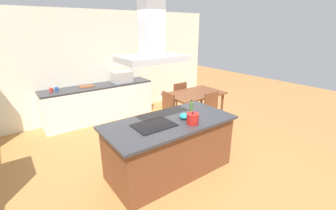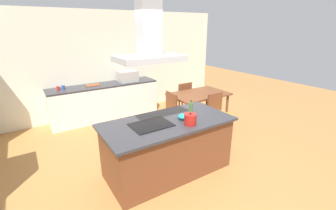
{
  "view_description": "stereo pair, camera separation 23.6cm",
  "coord_description": "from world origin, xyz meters",
  "px_view_note": "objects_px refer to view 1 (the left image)",
  "views": [
    {
      "loc": [
        -1.97,
        -2.63,
        2.3
      ],
      "look_at": [
        0.26,
        0.4,
        1.0
      ],
      "focal_mm": 24.43,
      "sensor_mm": 36.0,
      "label": 1
    },
    {
      "loc": [
        -1.78,
        -2.77,
        2.3
      ],
      "look_at": [
        0.26,
        0.4,
        1.0
      ],
      "focal_mm": 24.43,
      "sensor_mm": 36.0,
      "label": 2
    }
  ],
  "objects_px": {
    "range_hood": "(152,42)",
    "tea_kettle": "(193,119)",
    "cooktop": "(154,125)",
    "countertop_microwave": "(122,77)",
    "coffee_mug_blue": "(56,89)",
    "chair_facing_island": "(214,110)",
    "mixing_bowl": "(185,116)",
    "dining_table": "(194,96)",
    "chair_facing_back_wall": "(178,96)",
    "cutting_board": "(87,86)",
    "coffee_mug_red": "(51,90)",
    "olive_oil_bottle": "(191,107)",
    "chair_at_left_end": "(164,110)"
  },
  "relations": [
    {
      "from": "range_hood",
      "to": "tea_kettle",
      "type": "bearing_deg",
      "value": -30.12
    },
    {
      "from": "cooktop",
      "to": "countertop_microwave",
      "type": "height_order",
      "value": "countertop_microwave"
    },
    {
      "from": "cooktop",
      "to": "coffee_mug_blue",
      "type": "bearing_deg",
      "value": 104.12
    },
    {
      "from": "countertop_microwave",
      "to": "chair_facing_island",
      "type": "xyz_separation_m",
      "value": [
        1.19,
        -2.21,
        -0.53
      ]
    },
    {
      "from": "mixing_bowl",
      "to": "dining_table",
      "type": "xyz_separation_m",
      "value": [
        1.52,
        1.4,
        -0.28
      ]
    },
    {
      "from": "chair_facing_back_wall",
      "to": "cutting_board",
      "type": "bearing_deg",
      "value": 156.28
    },
    {
      "from": "cutting_board",
      "to": "range_hood",
      "type": "xyz_separation_m",
      "value": [
        0.06,
        -2.93,
        1.19
      ]
    },
    {
      "from": "cooktop",
      "to": "coffee_mug_red",
      "type": "bearing_deg",
      "value": 106.38
    },
    {
      "from": "coffee_mug_red",
      "to": "chair_facing_island",
      "type": "height_order",
      "value": "coffee_mug_red"
    },
    {
      "from": "cutting_board",
      "to": "coffee_mug_red",
      "type": "bearing_deg",
      "value": -178.97
    },
    {
      "from": "tea_kettle",
      "to": "olive_oil_bottle",
      "type": "xyz_separation_m",
      "value": [
        0.31,
        0.38,
        0.01
      ]
    },
    {
      "from": "dining_table",
      "to": "countertop_microwave",
      "type": "bearing_deg",
      "value": 127.68
    },
    {
      "from": "countertop_microwave",
      "to": "chair_facing_back_wall",
      "type": "distance_m",
      "value": 1.58
    },
    {
      "from": "cooktop",
      "to": "cutting_board",
      "type": "relative_size",
      "value": 1.76
    },
    {
      "from": "chair_at_left_end",
      "to": "coffee_mug_blue",
      "type": "bearing_deg",
      "value": 139.42
    },
    {
      "from": "countertop_microwave",
      "to": "coffee_mug_red",
      "type": "bearing_deg",
      "value": 178.81
    },
    {
      "from": "dining_table",
      "to": "range_hood",
      "type": "height_order",
      "value": "range_hood"
    },
    {
      "from": "chair_at_left_end",
      "to": "chair_facing_back_wall",
      "type": "bearing_deg",
      "value": 36.01
    },
    {
      "from": "countertop_microwave",
      "to": "olive_oil_bottle",
      "type": "bearing_deg",
      "value": -90.94
    },
    {
      "from": "olive_oil_bottle",
      "to": "mixing_bowl",
      "type": "distance_m",
      "value": 0.33
    },
    {
      "from": "olive_oil_bottle",
      "to": "chair_facing_back_wall",
      "type": "height_order",
      "value": "olive_oil_bottle"
    },
    {
      "from": "tea_kettle",
      "to": "coffee_mug_red",
      "type": "bearing_deg",
      "value": 113.02
    },
    {
      "from": "tea_kettle",
      "to": "coffee_mug_blue",
      "type": "distance_m",
      "value": 3.47
    },
    {
      "from": "cutting_board",
      "to": "cooktop",
      "type": "bearing_deg",
      "value": -88.83
    },
    {
      "from": "mixing_bowl",
      "to": "coffee_mug_blue",
      "type": "relative_size",
      "value": 1.83
    },
    {
      "from": "countertop_microwave",
      "to": "chair_facing_back_wall",
      "type": "relative_size",
      "value": 0.56
    },
    {
      "from": "tea_kettle",
      "to": "coffee_mug_blue",
      "type": "xyz_separation_m",
      "value": [
        -1.25,
        3.24,
        -0.04
      ]
    },
    {
      "from": "cutting_board",
      "to": "coffee_mug_blue",
      "type": "bearing_deg",
      "value": 178.49
    },
    {
      "from": "countertop_microwave",
      "to": "coffee_mug_blue",
      "type": "height_order",
      "value": "countertop_microwave"
    },
    {
      "from": "dining_table",
      "to": "chair_facing_back_wall",
      "type": "xyz_separation_m",
      "value": [
        0.0,
        0.67,
        -0.16
      ]
    },
    {
      "from": "olive_oil_bottle",
      "to": "chair_facing_back_wall",
      "type": "bearing_deg",
      "value": 57.05
    },
    {
      "from": "range_hood",
      "to": "cutting_board",
      "type": "bearing_deg",
      "value": 91.17
    },
    {
      "from": "coffee_mug_blue",
      "to": "chair_facing_island",
      "type": "distance_m",
      "value": 3.64
    },
    {
      "from": "tea_kettle",
      "to": "mixing_bowl",
      "type": "relative_size",
      "value": 1.46
    },
    {
      "from": "mixing_bowl",
      "to": "countertop_microwave",
      "type": "bearing_deg",
      "value": 83.68
    },
    {
      "from": "tea_kettle",
      "to": "countertop_microwave",
      "type": "bearing_deg",
      "value": 83.58
    },
    {
      "from": "olive_oil_bottle",
      "to": "countertop_microwave",
      "type": "height_order",
      "value": "countertop_microwave"
    },
    {
      "from": "coffee_mug_red",
      "to": "chair_facing_island",
      "type": "xyz_separation_m",
      "value": [
        2.91,
        -2.25,
        -0.44
      ]
    },
    {
      "from": "chair_facing_back_wall",
      "to": "coffee_mug_red",
      "type": "bearing_deg",
      "value": 162.55
    },
    {
      "from": "cutting_board",
      "to": "chair_facing_back_wall",
      "type": "distance_m",
      "value": 2.35
    },
    {
      "from": "tea_kettle",
      "to": "dining_table",
      "type": "height_order",
      "value": "tea_kettle"
    },
    {
      "from": "range_hood",
      "to": "dining_table",
      "type": "bearing_deg",
      "value": 32.96
    },
    {
      "from": "dining_table",
      "to": "chair_facing_island",
      "type": "xyz_separation_m",
      "value": [
        0.0,
        -0.67,
        -0.16
      ]
    },
    {
      "from": "coffee_mug_blue",
      "to": "range_hood",
      "type": "relative_size",
      "value": 0.1
    },
    {
      "from": "coffee_mug_blue",
      "to": "chair_facing_back_wall",
      "type": "xyz_separation_m",
      "value": [
        2.8,
        -0.95,
        -0.44
      ]
    },
    {
      "from": "mixing_bowl",
      "to": "dining_table",
      "type": "height_order",
      "value": "mixing_bowl"
    },
    {
      "from": "chair_at_left_end",
      "to": "mixing_bowl",
      "type": "bearing_deg",
      "value": -113.33
    },
    {
      "from": "mixing_bowl",
      "to": "chair_facing_island",
      "type": "bearing_deg",
      "value": 25.92
    },
    {
      "from": "chair_facing_island",
      "to": "countertop_microwave",
      "type": "bearing_deg",
      "value": 118.37
    },
    {
      "from": "dining_table",
      "to": "chair_facing_back_wall",
      "type": "relative_size",
      "value": 1.57
    }
  ]
}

